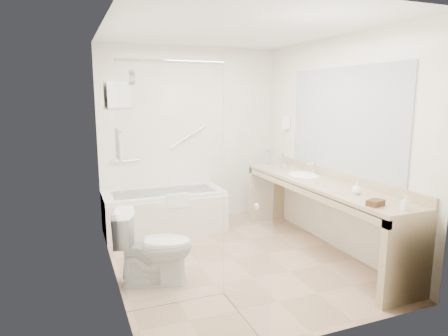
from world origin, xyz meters
name	(u,v)px	position (x,y,z in m)	size (l,w,h in m)	color
floor	(234,259)	(0.00, 0.00, 0.00)	(3.20, 3.20, 0.00)	tan
ceiling	(235,29)	(0.00, 0.00, 2.50)	(2.60, 3.20, 0.10)	silver
wall_back	(191,136)	(0.00, 1.60, 1.25)	(2.60, 0.10, 2.50)	white
wall_front	(322,178)	(0.00, -1.60, 1.25)	(2.60, 0.10, 2.50)	white
wall_left	(110,157)	(-1.30, 0.00, 1.25)	(0.10, 3.20, 2.50)	white
wall_right	(334,144)	(1.30, 0.00, 1.25)	(0.10, 3.20, 2.50)	white
bathtub	(165,211)	(-0.50, 1.24, 0.28)	(1.60, 0.73, 0.59)	white
grab_bar_short	(125,161)	(-0.95, 1.56, 0.95)	(0.03, 0.03, 0.40)	silver
grab_bar_long	(188,136)	(-0.05, 1.56, 1.25)	(0.03, 0.03, 0.60)	silver
shower_enclosure	(208,190)	(-0.63, -0.93, 1.07)	(0.96, 0.91, 2.11)	silver
towel_shelf	(117,103)	(-1.17, 0.35, 1.75)	(0.24, 0.55, 0.81)	silver
vanity_counter	(320,199)	(1.02, -0.15, 0.64)	(0.55, 2.70, 0.95)	tan
sink	(304,177)	(1.05, 0.25, 0.82)	(0.40, 0.52, 0.14)	white
faucet	(314,168)	(1.20, 0.25, 0.93)	(0.03, 0.03, 0.14)	silver
mirror	(343,120)	(1.29, -0.15, 1.55)	(0.02, 2.00, 1.20)	#A7ACB3
hairdryer_unit	(286,122)	(1.25, 1.05, 1.45)	(0.08, 0.10, 0.18)	white
toilet	(154,247)	(-0.95, -0.23, 0.37)	(0.42, 0.75, 0.74)	white
amenity_basket	(375,203)	(0.88, -1.20, 0.88)	(0.16, 0.11, 0.05)	#4D2D1B
soap_bottle_a	(405,207)	(1.02, -1.40, 0.88)	(0.06, 0.13, 0.06)	white
soap_bottle_b	(357,189)	(1.01, -0.79, 0.90)	(0.10, 0.12, 0.10)	white
water_bottle_left	(282,162)	(1.04, 0.76, 0.94)	(0.06, 0.06, 0.20)	silver
water_bottle_mid	(269,158)	(1.02, 1.10, 0.94)	(0.06, 0.06, 0.20)	silver
water_bottle_right	(268,158)	(0.99, 1.10, 0.95)	(0.07, 0.07, 0.22)	silver
drinking_glass_near	(285,167)	(1.00, 0.62, 0.89)	(0.06, 0.06, 0.08)	silver
drinking_glass_far	(293,170)	(0.96, 0.34, 0.90)	(0.08, 0.08, 0.10)	silver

